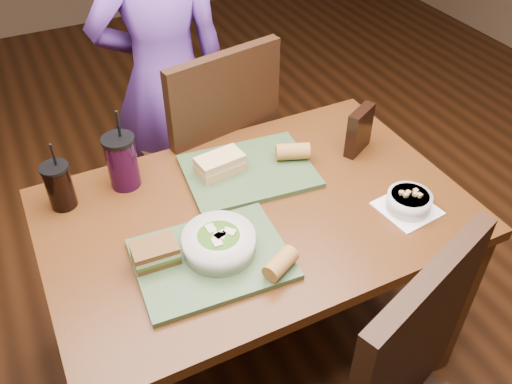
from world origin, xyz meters
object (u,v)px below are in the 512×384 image
Objects in this scene: tray_near at (212,259)px; baguette_far at (293,152)px; chip_bag at (359,130)px; tray_far at (249,171)px; cup_cola at (59,186)px; diner at (165,79)px; sandwich_far at (220,164)px; sandwich_near at (155,253)px; chair_far at (217,150)px; cup_berry at (122,161)px; dining_table at (256,230)px; baguette_near at (281,264)px; soup_bowl at (409,201)px; salad_bowl at (219,242)px.

baguette_far is at bearing 35.20° from tray_near.
baguette_far is 0.25m from chip_bag.
cup_cola is at bearing 169.19° from tray_far.
cup_cola is at bearing 53.99° from diner.
sandwich_far reaches higher than baguette_far.
sandwich_far is at bearing 93.27° from diner.
sandwich_near is at bearing -156.76° from baguette_far.
chair_far is 3.75× the size of cup_berry.
chair_far reaches higher than dining_table.
dining_table is 0.31m from baguette_near.
tray_far is 0.41m from cup_berry.
cup_cola is (-0.95, 0.49, 0.05)m from soup_bowl.
cup_cola is (-0.47, 0.55, 0.03)m from baguette_near.
dining_table is 0.63m from cup_cola.
dining_table is 0.26m from salad_bowl.
sandwich_near is 1.24× the size of baguette_near.
salad_bowl is at bearing 86.03° from diner.
sandwich_far is at bearing -109.87° from chair_far.
cup_berry is (-0.12, 0.44, 0.08)m from tray_near.
chair_far is at bearing 68.19° from salad_bowl.
cup_cola is at bearing -175.75° from cup_berry.
sandwich_far is (0.15, 0.33, -0.00)m from salad_bowl.
diner is 8.45× the size of soup_bowl.
chair_far is 0.38m from diner.
baguette_far reaches higher than dining_table.
dining_table is 11.44× the size of baguette_far.
tray_far is 2.55× the size of sandwich_far.
chair_far is at bearing 70.13° from sandwich_far.
salad_bowl reaches higher than sandwich_near.
baguette_far is (0.25, -0.04, -0.00)m from sandwich_far.
cup_cola is at bearing 130.48° from salad_bowl.
cup_berry is at bearing 86.65° from sandwich_near.
cup_berry is at bearing 139.28° from chip_bag.
cup_cola is (-0.50, 0.08, 0.03)m from sandwich_far.
cup_cola reaches higher than tray_near.
cup_berry reaches higher than sandwich_far.
soup_bowl is at bearing 7.11° from baguette_near.
chip_bag is at bearing -12.66° from cup_berry.
tray_far is at bearing 49.73° from tray_near.
sandwich_near reaches higher than baguette_near.
cup_cola reaches higher than chip_bag.
tray_near is 3.29× the size of sandwich_near.
sandwich_near reaches higher than tray_far.
baguette_far is at bearing 113.24° from diner.
tray_near is 0.16m from sandwich_near.
soup_bowl is at bearing -26.19° from dining_table.
sandwich_far is (-0.03, 0.20, 0.14)m from dining_table.
sandwich_far is at bearing -18.34° from cup_berry.
sandwich_near is at bearing 147.66° from baguette_near.
dining_table is 0.48m from cup_berry.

